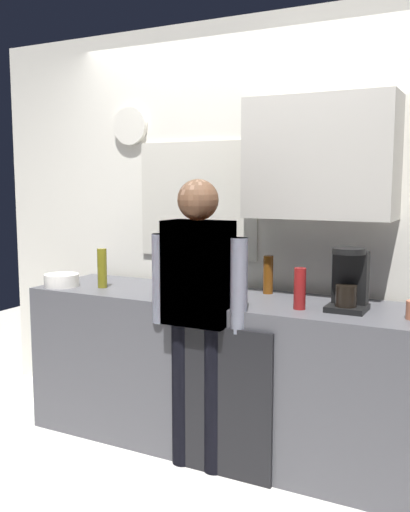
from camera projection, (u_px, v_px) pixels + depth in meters
ground_plane at (198, 466)px, 3.21m from camera, size 8.00×8.00×0.00m
kitchen_counter at (222, 372)px, 3.42m from camera, size 2.41×0.64×0.92m
dishwasher_panel at (223, 403)px, 3.05m from camera, size 0.56×0.02×0.83m
back_wall_assembly at (259, 217)px, 3.62m from camera, size 4.01×0.42×2.60m
coffee_maker at (349, 282)px, 2.99m from camera, size 0.20×0.20×0.33m
bottle_amber_beer at (268, 275)px, 3.43m from camera, size 0.06×0.06×0.23m
bottle_dark_sauce at (194, 286)px, 3.18m from camera, size 0.06×0.06×0.18m
bottle_olive_oil at (102, 268)px, 3.62m from camera, size 0.06×0.06×0.25m
bottle_green_wine at (221, 273)px, 3.26m from camera, size 0.07×0.07×0.30m
bottle_red_vinegar at (300, 289)px, 3.01m from camera, size 0.06×0.06×0.22m
mixing_bowl at (62, 280)px, 3.68m from camera, size 0.22×0.22×0.08m
dish_soap at (184, 275)px, 3.66m from camera, size 0.06×0.06×0.18m
person_at_sink at (198, 301)px, 3.09m from camera, size 0.57×0.22×1.60m
person_guest at (198, 301)px, 3.09m from camera, size 0.57×0.22×1.60m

